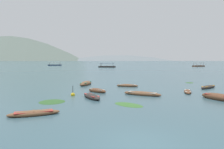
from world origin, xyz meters
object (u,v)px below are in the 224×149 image
at_px(rowboat_6, 220,97).
at_px(rowboat_2, 188,92).
at_px(rowboat_4, 97,91).
at_px(rowboat_7, 127,86).
at_px(rowboat_8, 86,83).
at_px(rowboat_3, 92,97).
at_px(mooring_buoy, 73,95).
at_px(rowboat_1, 142,94).
at_px(rowboat_5, 34,113).
at_px(ferry_2, 107,67).
at_px(ferry_0, 55,65).
at_px(rowboat_0, 208,87).
at_px(ferry_1, 198,66).

bearing_deg(rowboat_6, rowboat_2, 103.85).
height_order(rowboat_4, rowboat_7, rowboat_4).
bearing_deg(rowboat_8, rowboat_2, -35.55).
xyz_separation_m(rowboat_3, mooring_buoy, (-2.14, 1.77, -0.07)).
bearing_deg(rowboat_1, rowboat_5, -140.60).
distance_m(rowboat_1, ferry_2, 92.01).
bearing_deg(rowboat_1, rowboat_3, -165.04).
xyz_separation_m(rowboat_2, rowboat_8, (-12.86, 9.19, 0.10)).
bearing_deg(rowboat_6, ferry_0, 107.25).
relative_size(rowboat_4, rowboat_6, 0.69).
height_order(rowboat_2, rowboat_7, rowboat_7).
bearing_deg(rowboat_0, rowboat_7, 166.62).
bearing_deg(ferry_1, rowboat_2, -117.44).
relative_size(rowboat_6, mooring_buoy, 3.44).
height_order(rowboat_1, mooring_buoy, mooring_buoy).
relative_size(rowboat_5, rowboat_8, 0.82).
relative_size(rowboat_3, rowboat_4, 1.27).
bearing_deg(rowboat_3, rowboat_1, 14.96).
bearing_deg(mooring_buoy, rowboat_0, 14.89).
height_order(rowboat_3, rowboat_5, rowboat_3).
height_order(rowboat_0, mooring_buoy, mooring_buoy).
bearing_deg(rowboat_7, ferry_1, 58.00).
distance_m(rowboat_2, rowboat_6, 4.90).
distance_m(rowboat_5, ferry_0, 143.14).
xyz_separation_m(rowboat_6, rowboat_7, (-7.68, 11.21, -0.09)).
bearing_deg(rowboat_6, rowboat_0, 67.47).
bearing_deg(rowboat_4, rowboat_8, 102.62).
bearing_deg(rowboat_6, rowboat_4, 153.59).
bearing_deg(rowboat_4, rowboat_2, -6.86).
height_order(rowboat_2, rowboat_3, rowboat_3).
xyz_separation_m(rowboat_3, ferry_1, (63.47, 102.64, 0.27)).
bearing_deg(rowboat_0, ferry_1, 63.87).
height_order(ferry_1, ferry_2, same).
bearing_deg(rowboat_4, ferry_1, 57.42).
distance_m(rowboat_1, rowboat_7, 7.87).
height_order(rowboat_1, ferry_1, ferry_1).
xyz_separation_m(rowboat_0, rowboat_2, (-4.72, -3.78, -0.03)).
xyz_separation_m(rowboat_4, rowboat_6, (12.27, -6.10, 0.06)).
bearing_deg(rowboat_8, rowboat_1, -57.04).
bearing_deg(rowboat_6, ferry_1, 64.16).
bearing_deg(ferry_1, ferry_0, 161.13).
xyz_separation_m(rowboat_6, ferry_0, (-42.29, 136.22, 0.21)).
height_order(rowboat_2, mooring_buoy, mooring_buoy).
bearing_deg(ferry_2, rowboat_4, -93.91).
relative_size(ferry_1, mooring_buoy, 6.45).
bearing_deg(rowboat_7, rowboat_4, -131.91).
bearing_deg(rowboat_1, rowboat_6, -25.10).
height_order(rowboat_7, ferry_0, ferry_0).
xyz_separation_m(rowboat_1, ferry_1, (57.77, 101.12, 0.28)).
xyz_separation_m(rowboat_6, rowboat_8, (-14.03, 13.95, -0.01)).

